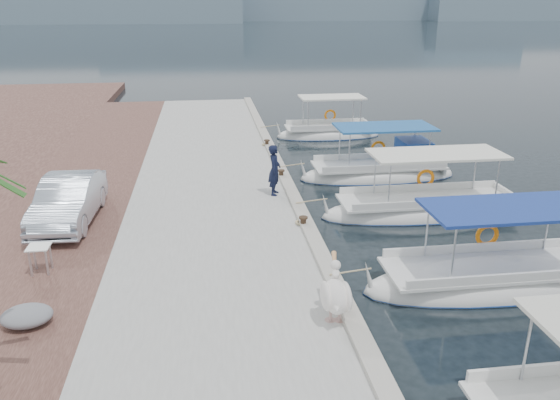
# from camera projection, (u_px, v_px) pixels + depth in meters

# --- Properties ---
(ground) EXTENTS (400.00, 400.00, 0.00)m
(ground) POSITION_uv_depth(u_px,v_px,m) (324.00, 262.00, 15.80)
(ground) COLOR black
(ground) RESTS_ON ground
(concrete_quay) EXTENTS (6.00, 40.00, 0.50)m
(concrete_quay) POSITION_uv_depth(u_px,v_px,m) (215.00, 200.00, 19.98)
(concrete_quay) COLOR #A4A49E
(concrete_quay) RESTS_ON ground
(quay_curb) EXTENTS (0.44, 40.00, 0.12)m
(quay_curb) POSITION_uv_depth(u_px,v_px,m) (290.00, 188.00, 20.23)
(quay_curb) COLOR #AAA497
(quay_curb) RESTS_ON concrete_quay
(cobblestone_strip) EXTENTS (4.00, 40.00, 0.50)m
(cobblestone_strip) POSITION_uv_depth(u_px,v_px,m) (74.00, 206.00, 19.35)
(cobblestone_strip) COLOR #52312B
(cobblestone_strip) RESTS_ON ground
(fishing_caique_b) EXTENTS (7.02, 2.21, 2.83)m
(fishing_caique_b) POSITION_uv_depth(u_px,v_px,m) (491.00, 282.00, 14.43)
(fishing_caique_b) COLOR white
(fishing_caique_b) RESTS_ON ground
(fishing_caique_c) EXTENTS (7.60, 2.15, 2.83)m
(fishing_caique_c) POSITION_uv_depth(u_px,v_px,m) (426.00, 210.00, 19.31)
(fishing_caique_c) COLOR white
(fishing_caique_c) RESTS_ON ground
(fishing_caique_d) EXTENTS (6.75, 2.24, 2.83)m
(fishing_caique_d) POSITION_uv_depth(u_px,v_px,m) (380.00, 173.00, 23.27)
(fishing_caique_d) COLOR white
(fishing_caique_d) RESTS_ON ground
(fishing_caique_e) EXTENTS (5.78, 2.05, 2.83)m
(fishing_caique_e) POSITION_uv_depth(u_px,v_px,m) (328.00, 135.00, 30.22)
(fishing_caique_e) COLOR white
(fishing_caique_e) RESTS_ON ground
(mooring_bollards) EXTENTS (0.28, 20.28, 0.33)m
(mooring_bollards) POSITION_uv_depth(u_px,v_px,m) (303.00, 221.00, 16.91)
(mooring_bollards) COLOR black
(mooring_bollards) RESTS_ON concrete_quay
(pelican) EXTENTS (0.71, 1.65, 1.27)m
(pelican) POSITION_uv_depth(u_px,v_px,m) (336.00, 294.00, 11.78)
(pelican) COLOR tan
(pelican) RESTS_ON concrete_quay
(fisherman) EXTENTS (0.59, 0.76, 1.83)m
(fisherman) POSITION_uv_depth(u_px,v_px,m) (275.00, 170.00, 19.51)
(fisherman) COLOR black
(fisherman) RESTS_ON concrete_quay
(parked_car) EXTENTS (1.70, 4.45, 1.45)m
(parked_car) POSITION_uv_depth(u_px,v_px,m) (68.00, 200.00, 17.12)
(parked_car) COLOR silver
(parked_car) RESTS_ON cobblestone_strip
(tarp_bundle) EXTENTS (1.10, 0.90, 0.40)m
(tarp_bundle) POSITION_uv_depth(u_px,v_px,m) (27.00, 316.00, 11.81)
(tarp_bundle) COLOR slate
(tarp_bundle) RESTS_ON cobblestone_strip
(folding_table) EXTENTS (0.55, 0.55, 0.73)m
(folding_table) POSITION_uv_depth(u_px,v_px,m) (40.00, 254.00, 13.96)
(folding_table) COLOR silver
(folding_table) RESTS_ON cobblestone_strip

